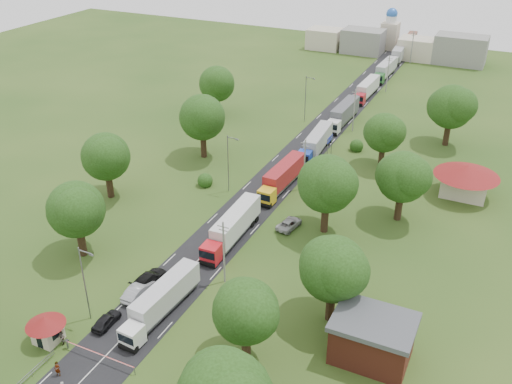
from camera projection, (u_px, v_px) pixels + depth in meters
The scene contains 43 objects.
ground at pixel (214, 244), 81.06m from camera, with size 260.00×260.00×0.00m, color #284717.
road at pixel (271, 185), 96.94m from camera, with size 8.00×200.00×0.04m, color black.
boom_barrier at pixel (90, 351), 61.30m from camera, with size 9.22×0.35×1.18m.
guard_booth at pixel (46, 326), 62.89m from camera, with size 4.40×4.40×3.45m.
info_sign at pixel (330, 142), 105.46m from camera, with size 0.12×3.10×4.10m.
pole_1 at pixel (224, 251), 71.20m from camera, with size 1.60×0.24×9.00m.
pole_2 at pixel (305, 164), 93.43m from camera, with size 1.60×0.24×9.00m.
pole_3 at pixel (354, 110), 115.66m from camera, with size 1.60×0.24×9.00m.
pole_4 at pixel (388, 73), 137.89m from camera, with size 1.60×0.24×9.00m.
pole_5 at pixel (412, 47), 160.13m from camera, with size 1.60×0.24×9.00m.
lamp_0 at pixel (85, 281), 64.54m from camera, with size 2.03×0.22×10.00m.
lamp_1 at pixel (229, 161), 92.33m from camera, with size 2.03×0.22×10.00m.
lamp_2 at pixel (306, 97), 120.12m from camera, with size 2.03×0.22×10.00m.
tree_2 at pixel (246, 310), 58.47m from camera, with size 8.00×8.00×10.10m.
tree_3 at pixel (334, 268), 63.87m from camera, with size 8.80×8.80×11.07m.
tree_4 at pixel (327, 183), 80.50m from camera, with size 9.60×9.60×12.05m.
tree_5 at pixel (403, 176), 83.76m from camera, with size 8.80×8.80×11.07m.
tree_6 at pixel (384, 132), 100.18m from camera, with size 8.00×8.00×10.10m.
tree_7 at pixel (452, 107), 108.12m from camera, with size 9.60×9.60×12.05m.
tree_10 at pixel (77, 209), 75.44m from camera, with size 8.80×8.80×11.07m.
tree_11 at pixel (106, 156), 89.99m from camera, with size 8.80×8.80×11.07m.
tree_12 at pixel (203, 117), 103.32m from camera, with size 9.60×9.60×12.05m.
tree_13 at pixel (217, 84), 122.50m from camera, with size 8.80×8.80×11.07m.
house_brick at pixel (372, 338), 60.49m from camera, with size 8.60×6.60×5.20m.
house_cream at pixel (466, 176), 91.86m from camera, with size 10.08×10.08×5.80m.
distant_town at pixel (399, 45), 166.48m from camera, with size 52.00×8.00×8.00m.
church at pixel (390, 31), 173.68m from camera, with size 5.00×5.00×12.30m.
truck_0 at pixel (161, 301), 66.98m from camera, with size 2.96×13.67×3.78m.
truck_1 at pixel (233, 227), 81.07m from camera, with size 2.84×14.71×4.07m.
truck_2 at pixel (282, 177), 94.86m from camera, with size 2.98×14.53×4.02m.
truck_3 at pixel (316, 142), 107.40m from camera, with size 3.26×14.58×4.02m.
truck_4 at pixel (343, 114), 120.63m from camera, with size 2.81×14.88×4.12m.
truck_5 at pixel (367, 89), 135.48m from camera, with size 2.65×14.02×3.88m.
truck_6 at pixel (385, 70), 149.15m from camera, with size 2.84×14.58×4.03m.
truck_7 at pixel (398, 54), 162.60m from camera, with size 3.42×15.27×4.21m.
truck_8 at pixel (409, 42), 175.55m from camera, with size 3.10×14.51×4.01m.
car_lane_front at pixel (106, 320), 65.87m from camera, with size 1.65×4.09×1.39m, color black.
car_lane_mid at pixel (138, 291), 70.41m from camera, with size 1.77×5.08×1.68m, color #9EA0A6.
car_lane_rear at pixel (149, 279), 72.62m from camera, with size 2.25×5.54×1.61m, color black.
car_verge_near at pixel (289, 224), 84.58m from camera, with size 2.24×4.87×1.35m, color #AEAEAE.
car_verge_far at pixel (323, 161), 103.18m from camera, with size 1.91×4.76×1.62m, color #4D5154.
pedestrian_near at pixel (57, 369), 59.00m from camera, with size 0.66×0.43×1.80m, color gray.
pedestrian_booth at pixel (61, 338), 62.98m from camera, with size 0.95×0.74×1.96m, color gray.
Camera 1 is at (34.40, -58.60, 45.21)m, focal length 40.00 mm.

